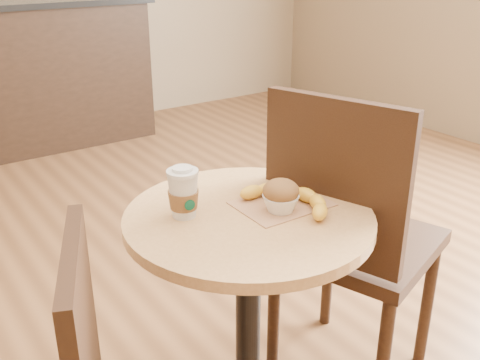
{
  "coord_description": "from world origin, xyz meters",
  "views": [
    {
      "loc": [
        -0.77,
        -0.98,
        1.39
      ],
      "look_at": [
        -0.0,
        0.12,
        0.83
      ],
      "focal_mm": 42.0,
      "sensor_mm": 36.0,
      "label": 1
    }
  ],
  "objects_px": {
    "cafe_table": "(248,291)",
    "muffin": "(281,196)",
    "coffee_cup": "(183,195)",
    "banana": "(290,200)",
    "chair_right": "(349,236)"
  },
  "relations": [
    {
      "from": "coffee_cup",
      "to": "banana",
      "type": "relative_size",
      "value": 0.5
    },
    {
      "from": "muffin",
      "to": "banana",
      "type": "distance_m",
      "value": 0.04
    },
    {
      "from": "coffee_cup",
      "to": "muffin",
      "type": "xyz_separation_m",
      "value": [
        0.22,
        -0.12,
        -0.01
      ]
    },
    {
      "from": "coffee_cup",
      "to": "banana",
      "type": "bearing_deg",
      "value": -17.95
    },
    {
      "from": "cafe_table",
      "to": "muffin",
      "type": "relative_size",
      "value": 7.74
    },
    {
      "from": "coffee_cup",
      "to": "cafe_table",
      "type": "bearing_deg",
      "value": -23.45
    },
    {
      "from": "muffin",
      "to": "banana",
      "type": "relative_size",
      "value": 0.36
    },
    {
      "from": "cafe_table",
      "to": "coffee_cup",
      "type": "bearing_deg",
      "value": 150.13
    },
    {
      "from": "cafe_table",
      "to": "muffin",
      "type": "xyz_separation_m",
      "value": [
        0.07,
        -0.04,
        0.28
      ]
    },
    {
      "from": "coffee_cup",
      "to": "muffin",
      "type": "height_order",
      "value": "coffee_cup"
    },
    {
      "from": "cafe_table",
      "to": "banana",
      "type": "bearing_deg",
      "value": -16.39
    },
    {
      "from": "cafe_table",
      "to": "banana",
      "type": "xyz_separation_m",
      "value": [
        0.11,
        -0.03,
        0.26
      ]
    },
    {
      "from": "banana",
      "to": "cafe_table",
      "type": "bearing_deg",
      "value": 148.62
    },
    {
      "from": "chair_right",
      "to": "banana",
      "type": "height_order",
      "value": "chair_right"
    },
    {
      "from": "coffee_cup",
      "to": "muffin",
      "type": "relative_size",
      "value": 1.38
    }
  ]
}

